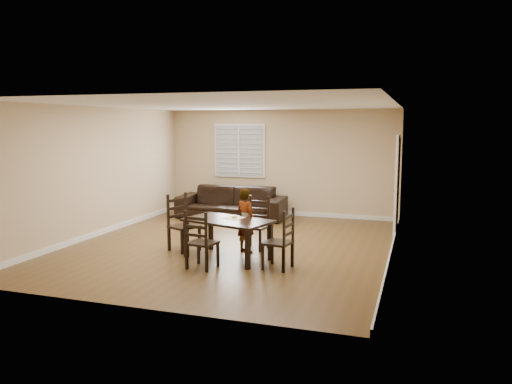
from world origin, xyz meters
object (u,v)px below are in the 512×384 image
at_px(chair_far, 198,243).
at_px(child, 246,220).
at_px(chair_near, 258,224).
at_px(chair_left, 180,224).
at_px(sofa, 232,202).
at_px(chair_right, 285,242).
at_px(donut, 234,217).
at_px(dining_table, 228,225).

bearing_deg(chair_far, child, -97.53).
height_order(chair_near, child, child).
distance_m(chair_far, child, 1.34).
relative_size(chair_left, sofa, 0.39).
relative_size(chair_far, chair_right, 0.98).
height_order(chair_right, sofa, chair_right).
bearing_deg(child, chair_far, 103.95).
height_order(chair_near, donut, chair_near).
xyz_separation_m(dining_table, chair_near, (0.25, 0.92, -0.16)).
distance_m(chair_near, chair_far, 1.75).
bearing_deg(dining_table, chair_right, 0.96).
relative_size(chair_right, child, 0.83).
height_order(child, donut, child).
height_order(chair_right, child, child).
height_order(chair_left, child, child).
height_order(chair_far, chair_right, chair_right).
distance_m(chair_near, child, 0.44).
relative_size(chair_near, chair_left, 0.94).
relative_size(dining_table, chair_near, 1.69).
bearing_deg(chair_near, chair_left, -148.35).
bearing_deg(chair_left, donut, -74.08).
bearing_deg(chair_far, chair_left, -43.18).
bearing_deg(child, sofa, -35.16).
xyz_separation_m(dining_table, chair_right, (1.10, -0.30, -0.16)).
distance_m(chair_near, chair_right, 1.49).
height_order(chair_left, donut, chair_left).
bearing_deg(chair_near, donut, -95.37).
bearing_deg(chair_far, donut, -98.36).
distance_m(chair_right, sofa, 4.60).
height_order(dining_table, chair_right, chair_right).
distance_m(chair_near, sofa, 3.12).
xyz_separation_m(dining_table, chair_far, (-0.21, -0.77, -0.17)).
bearing_deg(chair_far, dining_table, -97.04).
distance_m(child, sofa, 3.43).
relative_size(dining_table, donut, 15.61).
bearing_deg(chair_near, chair_far, -96.83).
bearing_deg(sofa, chair_far, -78.03).
xyz_separation_m(chair_left, child, (1.25, 0.18, 0.11)).
xyz_separation_m(chair_far, child, (0.36, 1.29, 0.15)).
bearing_deg(chair_left, chair_near, -41.74).
distance_m(chair_left, chair_right, 2.29).
bearing_deg(donut, chair_right, -23.73).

